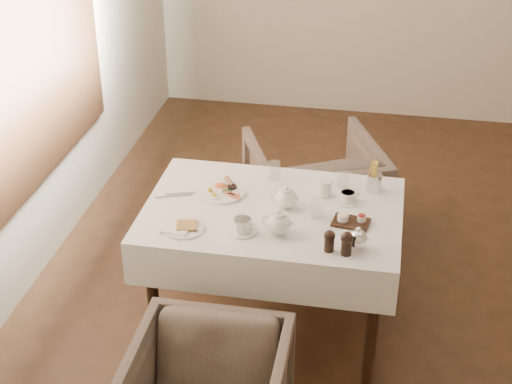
{
  "coord_description": "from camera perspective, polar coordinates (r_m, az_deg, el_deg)",
  "views": [
    {
      "loc": [
        -0.26,
        -3.79,
        2.77
      ],
      "look_at": [
        -0.89,
        -0.45,
        0.82
      ],
      "focal_mm": 55.0,
      "sensor_mm": 36.0,
      "label": 1
    }
  ],
  "objects": [
    {
      "name": "creamer",
      "position": [
        4.01,
        5.03,
        0.31
      ],
      "size": [
        0.08,
        0.08,
        0.08
      ],
      "primitive_type": "cylinder",
      "rotation": [
        0.0,
        0.0,
        -0.25
      ],
      "color": "white",
      "rests_on": "table"
    },
    {
      "name": "table",
      "position": [
        3.96,
        1.2,
        -2.67
      ],
      "size": [
        1.28,
        0.88,
        0.75
      ],
      "color": "black",
      "rests_on": "ground"
    },
    {
      "name": "pepper_mill_left",
      "position": [
        3.57,
        5.35,
        -3.55
      ],
      "size": [
        0.05,
        0.05,
        0.11
      ],
      "primitive_type": null,
      "rotation": [
        0.0,
        0.0,
        0.01
      ],
      "color": "black",
      "rests_on": "table"
    },
    {
      "name": "glass_left",
      "position": [
        4.16,
        1.32,
        1.59
      ],
      "size": [
        0.09,
        0.09,
        0.09
      ],
      "primitive_type": "cylinder",
      "rotation": [
        0.0,
        0.0,
        0.4
      ],
      "color": "silver",
      "rests_on": "table"
    },
    {
      "name": "cutlery_fork",
      "position": [
        4.05,
        -5.3,
        -0.1
      ],
      "size": [
        0.18,
        0.07,
        0.0
      ],
      "primitive_type": "cube",
      "rotation": [
        0.0,
        0.0,
        1.87
      ],
      "color": "silver",
      "rests_on": "table"
    },
    {
      "name": "teapot_front",
      "position": [
        3.68,
        1.68,
        -2.2
      ],
      "size": [
        0.17,
        0.14,
        0.13
      ],
      "primitive_type": null,
      "rotation": [
        0.0,
        0.0,
        -0.09
      ],
      "color": "white",
      "rests_on": "table"
    },
    {
      "name": "side_plate",
      "position": [
        3.75,
        -5.38,
        -2.65
      ],
      "size": [
        0.2,
        0.19,
        0.02
      ],
      "rotation": [
        0.0,
        0.0,
        0.01
      ],
      "color": "white",
      "rests_on": "table"
    },
    {
      "name": "condiment_board",
      "position": [
        3.8,
        6.9,
        -2.11
      ],
      "size": [
        0.19,
        0.14,
        0.04
      ],
      "rotation": [
        0.0,
        0.0,
        -0.14
      ],
      "color": "black",
      "rests_on": "table"
    },
    {
      "name": "glass_mid",
      "position": [
        3.83,
        4.5,
        -1.21
      ],
      "size": [
        0.07,
        0.07,
        0.09
      ],
      "primitive_type": "cylinder",
      "rotation": [
        0.0,
        0.0,
        -0.15
      ],
      "color": "silver",
      "rests_on": "table"
    },
    {
      "name": "fries_cup",
      "position": [
        4.07,
        8.62,
        1.02
      ],
      "size": [
        0.08,
        0.08,
        0.17
      ],
      "rotation": [
        0.0,
        0.0,
        -0.37
      ],
      "color": "silver",
      "rests_on": "table"
    },
    {
      "name": "teacup_far",
      "position": [
        3.97,
        6.68,
        -0.4
      ],
      "size": [
        0.12,
        0.12,
        0.06
      ],
      "rotation": [
        0.0,
        0.0,
        0.27
      ],
      "color": "white",
      "rests_on": "table"
    },
    {
      "name": "pepper_mill_right",
      "position": [
        3.55,
        6.61,
        -3.73
      ],
      "size": [
        0.07,
        0.07,
        0.12
      ],
      "primitive_type": null,
      "rotation": [
        0.0,
        0.0,
        0.27
      ],
      "color": "black",
      "rests_on": "table"
    },
    {
      "name": "armchair_far",
      "position": [
        4.86,
        4.22,
        -0.1
      ],
      "size": [
        1.0,
        1.01,
        0.7
      ],
      "primitive_type": "imported",
      "rotation": [
        0.0,
        0.0,
        3.55
      ],
      "color": "#4C4037",
      "rests_on": "ground"
    },
    {
      "name": "teapot_centre",
      "position": [
        3.89,
        2.23,
        -0.36
      ],
      "size": [
        0.17,
        0.14,
        0.12
      ],
      "primitive_type": null,
      "rotation": [
        0.0,
        0.0,
        -0.18
      ],
      "color": "white",
      "rests_on": "table"
    },
    {
      "name": "glass_right",
      "position": [
        4.09,
        6.35,
        0.89
      ],
      "size": [
        0.07,
        0.07,
        0.09
      ],
      "primitive_type": "cylinder",
      "rotation": [
        0.0,
        0.0,
        -0.11
      ],
      "color": "silver",
      "rests_on": "table"
    },
    {
      "name": "breakfast_plate",
      "position": [
        4.05,
        -2.52,
        0.14
      ],
      "size": [
        0.26,
        0.26,
        0.03
      ],
      "rotation": [
        0.0,
        0.0,
        0.13
      ],
      "color": "white",
      "rests_on": "table"
    },
    {
      "name": "silver_pot",
      "position": [
        3.6,
        7.44,
        -3.33
      ],
      "size": [
        0.13,
        0.12,
        0.12
      ],
      "primitive_type": null,
      "rotation": [
        0.0,
        0.0,
        0.32
      ],
      "color": "white",
      "rests_on": "table"
    },
    {
      "name": "cutlery_knife",
      "position": [
        4.03,
        -5.98,
        -0.32
      ],
      "size": [
        0.19,
        0.08,
        0.0
      ],
      "primitive_type": "cube",
      "rotation": [
        0.0,
        0.0,
        1.9
      ],
      "color": "silver",
      "rests_on": "table"
    },
    {
      "name": "teacup_near",
      "position": [
        3.7,
        -0.98,
        -2.49
      ],
      "size": [
        0.14,
        0.14,
        0.07
      ],
      "rotation": [
        0.0,
        0.0,
        -0.24
      ],
      "color": "white",
      "rests_on": "table"
    }
  ]
}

